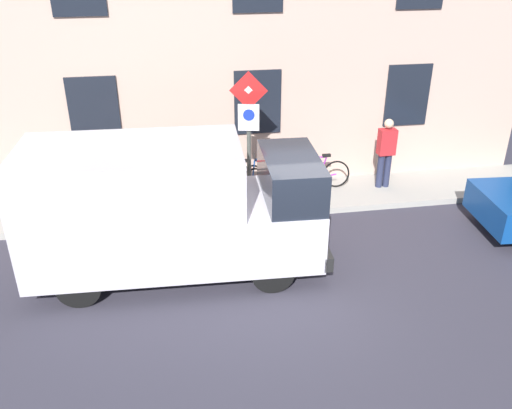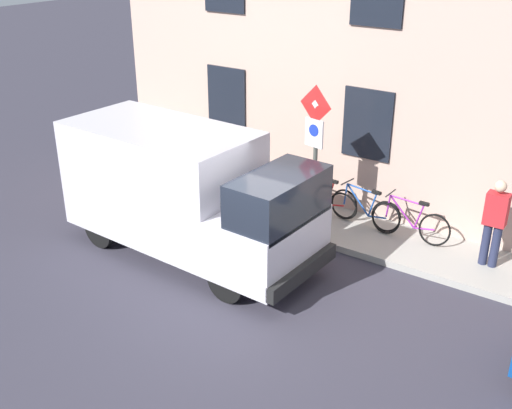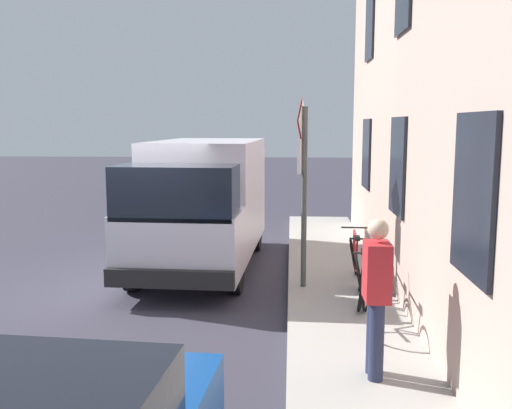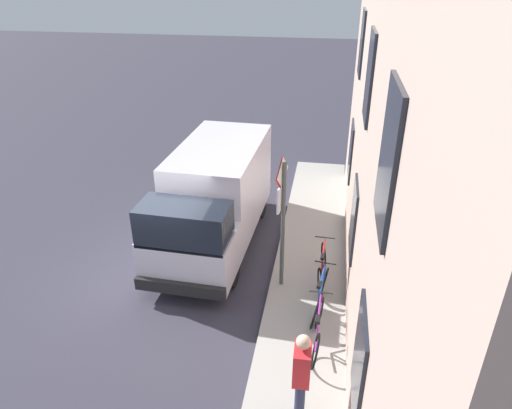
% 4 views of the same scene
% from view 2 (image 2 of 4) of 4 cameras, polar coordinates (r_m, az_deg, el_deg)
% --- Properties ---
extents(ground_plane, '(80.00, 80.00, 0.00)m').
position_cam_2_polar(ground_plane, '(10.81, -0.62, -9.52)').
color(ground_plane, '#34323E').
extents(sidewalk_slab, '(1.69, 15.47, 0.14)m').
position_cam_2_polar(sidewalk_slab, '(13.38, 8.04, -2.26)').
color(sidewalk_slab, '#A29F97').
rests_on(sidewalk_slab, ground_plane).
extents(building_facade, '(0.75, 13.47, 6.85)m').
position_cam_2_polar(building_facade, '(13.31, 11.32, 12.74)').
color(building_facade, '#C5A494').
rests_on(building_facade, ground_plane).
extents(sign_post_stacked, '(0.19, 0.55, 3.00)m').
position_cam_2_polar(sign_post_stacked, '(12.24, 5.43, 5.93)').
color(sign_post_stacked, '#474C47').
rests_on(sign_post_stacked, sidewalk_slab).
extents(delivery_van, '(2.21, 5.41, 2.50)m').
position_cam_2_polar(delivery_van, '(12.03, -6.58, 1.28)').
color(delivery_van, silver).
rests_on(delivery_van, ground_plane).
extents(bicycle_purple, '(0.46, 1.71, 0.89)m').
position_cam_2_polar(bicycle_purple, '(12.98, 13.97, -1.50)').
color(bicycle_purple, black).
rests_on(bicycle_purple, sidewalk_slab).
extents(bicycle_blue, '(0.48, 1.72, 0.89)m').
position_cam_2_polar(bicycle_blue, '(13.31, 9.95, -0.43)').
color(bicycle_blue, black).
rests_on(bicycle_blue, sidewalk_slab).
extents(bicycle_red, '(0.46, 1.71, 0.89)m').
position_cam_2_polar(bicycle_red, '(13.71, 6.15, 0.58)').
color(bicycle_red, black).
rests_on(bicycle_red, sidewalk_slab).
extents(pedestrian, '(0.27, 0.40, 1.72)m').
position_cam_2_polar(pedestrian, '(12.17, 21.13, -1.38)').
color(pedestrian, '#262B47').
rests_on(pedestrian, sidewalk_slab).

